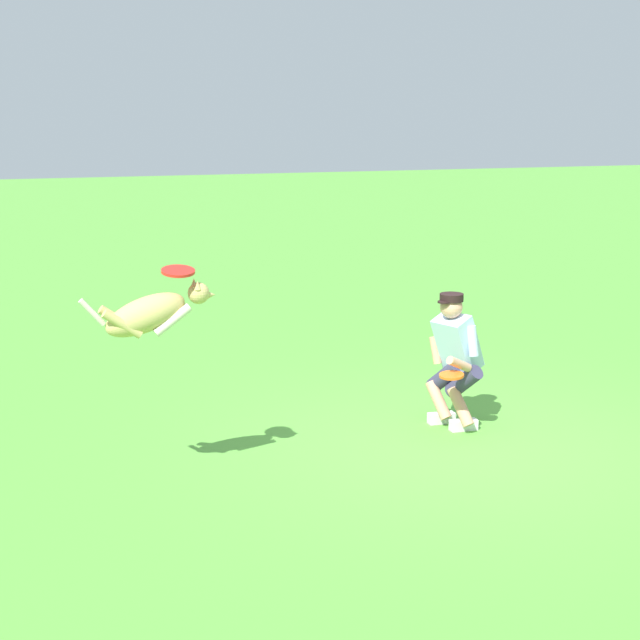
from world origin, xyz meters
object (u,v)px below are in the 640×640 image
object	(u,v)px
person	(454,355)
dog	(152,313)
frisbee_flying	(178,271)
frisbee_held	(452,375)

from	to	relation	value
person	dog	size ratio (longest dim) A/B	1.21
frisbee_flying	frisbee_held	bearing A→B (deg)	-169.42
person	frisbee_flying	size ratio (longest dim) A/B	4.94
dog	frisbee_held	bearing A→B (deg)	4.79
person	dog	distance (m)	3.11
dog	frisbee_held	world-z (taller)	dog
dog	person	bearing A→B (deg)	10.71
frisbee_flying	frisbee_held	size ratio (longest dim) A/B	1.16
dog	frisbee_held	xyz separation A→B (m)	(-2.72, -0.49, -0.84)
person	frisbee_flying	xyz separation A→B (m)	(2.68, 0.81, 1.07)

